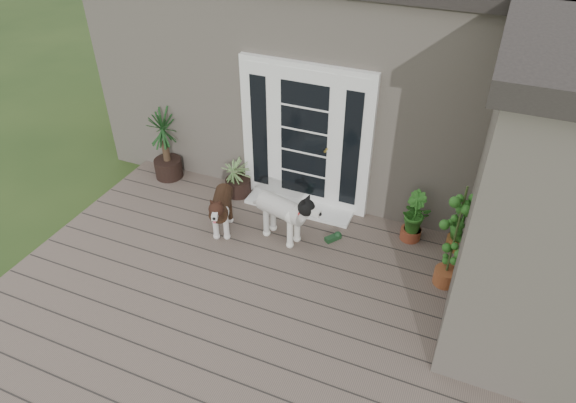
% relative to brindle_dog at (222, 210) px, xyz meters
% --- Properties ---
extents(deck, '(6.20, 4.60, 0.12)m').
position_rel_brindle_dog_xyz_m(deck, '(0.98, -1.12, -0.39)').
color(deck, '#6B5B4C').
rests_on(deck, ground).
extents(house_main, '(7.40, 4.00, 3.10)m').
position_rel_brindle_dog_xyz_m(house_main, '(0.98, 3.13, 1.10)').
color(house_main, '#665E54').
rests_on(house_main, ground).
extents(house_wing, '(1.60, 2.40, 3.10)m').
position_rel_brindle_dog_xyz_m(house_wing, '(3.88, -0.02, 1.10)').
color(house_wing, '#665E54').
rests_on(house_wing, ground).
extents(door_unit, '(1.90, 0.14, 2.15)m').
position_rel_brindle_dog_xyz_m(door_unit, '(0.78, 1.08, 0.74)').
color(door_unit, white).
rests_on(door_unit, deck).
extents(door_step, '(1.60, 0.40, 0.05)m').
position_rel_brindle_dog_xyz_m(door_step, '(0.78, 0.88, -0.31)').
color(door_step, white).
rests_on(door_step, deck).
extents(brindle_dog, '(0.60, 0.87, 0.67)m').
position_rel_brindle_dog_xyz_m(brindle_dog, '(0.00, 0.00, 0.00)').
color(brindle_dog, '#382114').
rests_on(brindle_dog, deck).
extents(white_dog, '(0.95, 0.59, 0.74)m').
position_rel_brindle_dog_xyz_m(white_dog, '(0.82, 0.15, 0.04)').
color(white_dog, white).
rests_on(white_dog, deck).
extents(spider_plant, '(0.76, 0.76, 0.68)m').
position_rel_brindle_dog_xyz_m(spider_plant, '(-0.22, 0.88, 0.01)').
color(spider_plant, '#83A163').
rests_on(spider_plant, deck).
extents(yucca, '(0.95, 0.95, 1.20)m').
position_rel_brindle_dog_xyz_m(yucca, '(-1.47, 0.88, 0.27)').
color(yucca, black).
rests_on(yucca, deck).
extents(herb_a, '(0.50, 0.50, 0.49)m').
position_rel_brindle_dog_xyz_m(herb_a, '(2.46, 0.83, -0.09)').
color(herb_a, '#234F16').
rests_on(herb_a, deck).
extents(herb_b, '(0.48, 0.48, 0.53)m').
position_rel_brindle_dog_xyz_m(herb_b, '(2.44, 0.82, -0.07)').
color(herb_b, '#2B621C').
rests_on(herb_b, deck).
extents(herb_c, '(0.47, 0.47, 0.56)m').
position_rel_brindle_dog_xyz_m(herb_c, '(3.06, 0.88, -0.05)').
color(herb_c, '#215F1B').
rests_on(herb_c, deck).
extents(sapling, '(0.57, 0.57, 1.48)m').
position_rel_brindle_dog_xyz_m(sapling, '(3.01, 0.14, 0.41)').
color(sapling, '#1C5919').
rests_on(sapling, deck).
extents(clog_left, '(0.17, 0.31, 0.09)m').
position_rel_brindle_dog_xyz_m(clog_left, '(0.78, 0.70, -0.29)').
color(clog_left, '#163817').
rests_on(clog_left, deck).
extents(clog_right, '(0.26, 0.29, 0.08)m').
position_rel_brindle_dog_xyz_m(clog_right, '(1.48, 0.38, -0.29)').
color(clog_right, '#16371B').
rests_on(clog_right, deck).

